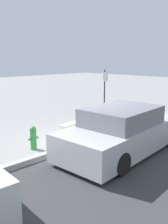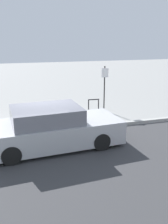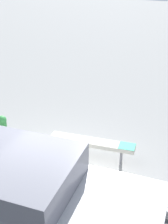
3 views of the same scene
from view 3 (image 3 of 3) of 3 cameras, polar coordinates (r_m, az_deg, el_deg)
name	(u,v)px [view 3 (image 3 of 3)]	position (r m, az deg, el deg)	size (l,w,h in m)	color
ground_plane	(51,179)	(6.82, -6.10, -12.09)	(60.00, 60.00, 0.00)	gray
curb	(51,177)	(6.78, -6.13, -11.66)	(60.00, 0.20, 0.13)	#A8A8A3
bench	(92,143)	(7.14, 1.54, -5.64)	(1.99, 0.54, 0.50)	gray
fire_hydrant	(3,129)	(8.00, -14.56, -2.99)	(0.36, 0.22, 0.77)	#338C3F
parked_car_near	(16,197)	(5.50, -12.28, -14.93)	(4.82, 2.17, 1.43)	black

